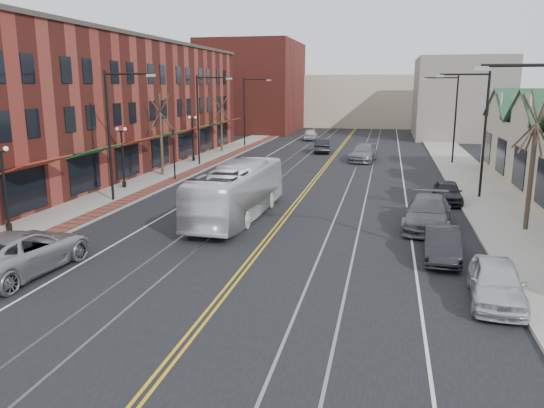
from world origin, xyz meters
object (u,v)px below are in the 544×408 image
at_px(parked_car_c, 428,213).
at_px(parked_suv, 22,252).
at_px(transit_bus, 238,192).
at_px(parked_car_b, 442,244).
at_px(parked_car_d, 447,192).
at_px(parked_car_a, 496,282).

bearing_deg(parked_car_c, parked_suv, -140.66).
height_order(transit_bus, parked_car_c, transit_bus).
distance_m(parked_car_b, parked_car_c, 5.18).
distance_m(parked_suv, parked_car_d, 24.56).
bearing_deg(transit_bus, parked_car_c, -177.55).
xyz_separation_m(parked_suv, parked_car_d, (17.76, 16.96, -0.16)).
bearing_deg(transit_bus, parked_suv, 62.55).
relative_size(parked_car_c, parked_car_d, 1.38).
bearing_deg(parked_car_d, parked_car_c, -103.84).
bearing_deg(parked_car_b, parked_car_d, 86.10).
bearing_deg(parked_suv, parked_car_b, -157.80).
relative_size(parked_car_a, parked_car_c, 0.76).
distance_m(parked_car_b, parked_car_d, 11.83).
relative_size(parked_suv, parked_car_b, 1.50).
bearing_deg(parked_suv, parked_car_a, -172.84).
bearing_deg(parked_car_b, parked_car_c, 95.69).
relative_size(transit_bus, parked_car_c, 1.91).
height_order(parked_car_c, parked_car_d, parked_car_c).
height_order(parked_car_a, parked_car_b, parked_car_a).
height_order(parked_car_a, parked_car_c, parked_car_c).
distance_m(parked_suv, parked_car_b, 17.19).
bearing_deg(parked_suv, parked_car_c, -142.66).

